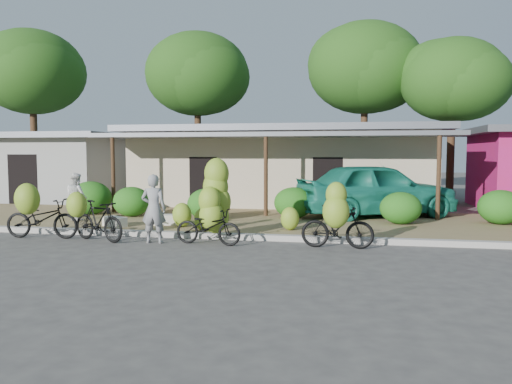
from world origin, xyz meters
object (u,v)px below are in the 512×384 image
bike_center (213,209)px  tree_near_right (448,78)px  tree_center_right (361,67)px  bike_far_left (40,216)px  tree_back_left (30,71)px  tree_far_center (195,73)px  sack_far (115,222)px  vendor (154,209)px  bike_right (337,221)px  teal_van (376,189)px  bike_left (96,219)px  bystander (77,197)px  sack_near (167,220)px

bike_center → tree_near_right: bearing=-23.2°
tree_center_right → bike_far_left: 18.73m
tree_back_left → tree_far_center: (8.00, 3.00, 0.12)m
bike_far_left → sack_far: size_ratio=2.72×
tree_far_center → vendor: size_ratio=5.09×
bike_right → teal_van: bearing=-10.1°
bike_center → teal_van: (4.26, 5.16, 0.18)m
bike_left → teal_van: teal_van is taller
sack_far → bystander: size_ratio=0.49×
tree_center_right → bike_center: (-3.88, -15.19, -5.95)m
sack_far → vendor: size_ratio=0.43×
tree_near_right → sack_near: 15.89m
tree_center_right → vendor: tree_center_right is taller
bike_far_left → bike_left: bearing=-97.4°
sack_far → teal_van: bearing=26.6°
tree_center_right → bike_right: 16.71m
tree_far_center → tree_near_right: size_ratio=1.15×
tree_near_right → sack_far: (-11.22, -11.83, -5.54)m
tree_back_left → bike_right: size_ratio=4.98×
bystander → bike_far_left: bearing=135.9°
teal_van → tree_near_right: bearing=-48.6°
tree_near_right → bystander: tree_near_right is taller
tree_back_left → teal_van: size_ratio=1.61×
bike_center → tree_far_center: bearing=26.9°
bike_right → sack_far: bearing=77.0°
bike_far_left → sack_far: bike_far_left is taller
vendor → bike_center: bearing=-170.8°
tree_near_right → bike_left: bearing=-128.5°
tree_near_right → teal_van: size_ratio=1.43×
tree_back_left → bike_right: tree_back_left is taller
bike_center → bike_right: bike_center is taller
sack_near → bystander: size_ratio=0.56×
bike_left → bike_right: size_ratio=1.05×
tree_near_right → bike_center: size_ratio=3.59×
bystander → bike_right: bearing=-163.7°
tree_far_center → bike_far_left: 16.19m
bike_center → sack_near: 2.87m
sack_near → tree_center_right: bearing=66.1°
bike_far_left → bike_center: (4.62, 0.32, 0.23)m
bike_center → sack_near: size_ratio=2.51×
tree_near_right → sack_far: bearing=-133.5°
tree_center_right → sack_near: 15.83m
tree_far_center → tree_center_right: bearing=3.2°
tree_far_center → vendor: bearing=-76.2°
tree_back_left → sack_far: bearing=-46.6°
vendor → tree_back_left: bearing=-49.6°
tree_far_center → tree_near_right: (13.00, -1.50, -0.86)m
tree_back_left → bystander: tree_back_left is taller
bystander → bike_left: bearing=162.5°
bike_right → teal_van: size_ratio=0.32×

